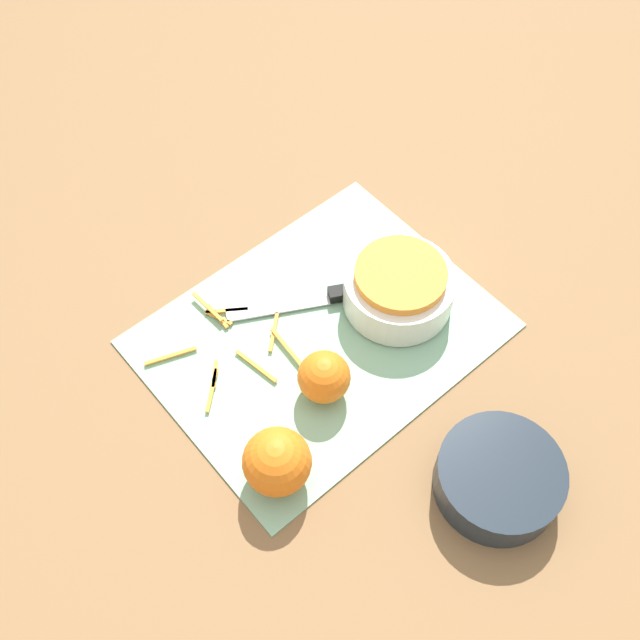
# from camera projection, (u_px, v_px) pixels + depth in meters

# --- Properties ---
(ground_plane) EXTENTS (4.00, 4.00, 0.00)m
(ground_plane) POSITION_uv_depth(u_px,v_px,m) (320.00, 334.00, 1.03)
(ground_plane) COLOR olive
(cutting_board) EXTENTS (0.45, 0.35, 0.01)m
(cutting_board) POSITION_uv_depth(u_px,v_px,m) (320.00, 333.00, 1.03)
(cutting_board) COLOR #84B793
(cutting_board) RESTS_ON ground_plane
(bowl_speckled) EXTENTS (0.15, 0.15, 0.07)m
(bowl_speckled) POSITION_uv_depth(u_px,v_px,m) (399.00, 287.00, 1.03)
(bowl_speckled) COLOR silver
(bowl_speckled) RESTS_ON cutting_board
(bowl_dark) EXTENTS (0.15, 0.15, 0.05)m
(bowl_dark) POSITION_uv_depth(u_px,v_px,m) (499.00, 478.00, 0.89)
(bowl_dark) COLOR #1E2833
(bowl_dark) RESTS_ON ground_plane
(knife) EXTENTS (0.22, 0.13, 0.02)m
(knife) POSITION_uv_depth(u_px,v_px,m) (339.00, 294.00, 1.05)
(knife) COLOR black
(knife) RESTS_ON cutting_board
(orange_left) EXTENTS (0.07, 0.07, 0.07)m
(orange_left) POSITION_uv_depth(u_px,v_px,m) (324.00, 377.00, 0.95)
(orange_left) COLOR orange
(orange_left) RESTS_ON cutting_board
(orange_right) EXTENTS (0.08, 0.08, 0.08)m
(orange_right) POSITION_uv_depth(u_px,v_px,m) (277.00, 462.00, 0.88)
(orange_right) COLOR orange
(orange_right) RESTS_ON cutting_board
(peel_pile) EXTENTS (0.19, 0.19, 0.01)m
(peel_pile) POSITION_uv_depth(u_px,v_px,m) (230.00, 342.00, 1.02)
(peel_pile) COLOR gold
(peel_pile) RESTS_ON cutting_board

